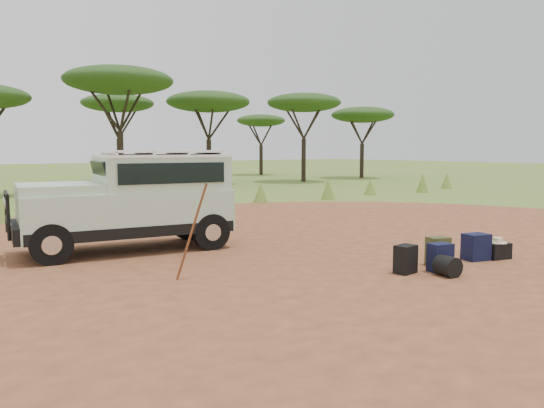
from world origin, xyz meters
TOP-DOWN VIEW (x-y plane):
  - ground at (0.00, 0.00)m, footprint 140.00×140.00m
  - dirt_clearing at (0.00, 0.00)m, footprint 23.00×23.00m
  - grass_fringe at (0.12, 8.67)m, footprint 36.60×1.60m
  - acacia_treeline at (0.75, 19.81)m, footprint 46.70×13.20m
  - safari_vehicle at (-1.69, 3.12)m, footprint 4.42×2.34m
  - walking_staff at (-2.00, 0.17)m, footprint 0.46×0.32m
  - backpack_black at (1.03, -1.63)m, footprint 0.37×0.29m
  - backpack_navy at (1.59, -1.92)m, footprint 0.43×0.35m
  - backpack_olive at (1.98, -1.60)m, footprint 0.44×0.38m
  - duffel_navy at (2.93, -1.77)m, footprint 0.52×0.44m
  - hard_case at (3.36, -1.95)m, footprint 0.50×0.41m
  - stuff_sack at (1.40, -2.19)m, footprint 0.40×0.40m
  - safari_hat at (3.36, -1.95)m, footprint 0.34×0.34m

SIDE VIEW (x-z plane):
  - ground at x=0.00m, z-range 0.00..0.00m
  - dirt_clearing at x=0.00m, z-range 0.00..0.01m
  - hard_case at x=3.36m, z-range 0.00..0.31m
  - stuff_sack at x=1.40m, z-range 0.00..0.34m
  - backpack_black at x=1.03m, z-range 0.00..0.48m
  - backpack_navy at x=1.59m, z-range 0.00..0.49m
  - duffel_navy at x=2.93m, z-range 0.00..0.50m
  - backpack_olive at x=1.98m, z-range 0.00..0.51m
  - safari_hat at x=3.36m, z-range 0.30..0.40m
  - grass_fringe at x=0.12m, z-range -0.05..0.85m
  - walking_staff at x=-2.00m, z-range 0.00..1.55m
  - safari_vehicle at x=-1.69m, z-range -0.04..2.01m
  - acacia_treeline at x=0.75m, z-range 1.74..8.00m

